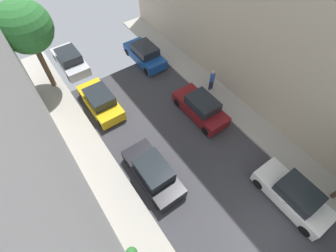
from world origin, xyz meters
TOP-DOWN VIEW (x-y plane):
  - ground at (0.00, 0.00)m, footprint 32.00×32.00m
  - sidewalk_right at (5.00, 0.00)m, footprint 2.00×44.00m
  - parked_car_left_3 at (-2.70, 6.32)m, footprint 1.78×4.20m
  - parked_car_left_4 at (-2.70, 13.08)m, footprint 1.78×4.20m
  - parked_car_left_5 at (-2.70, 18.63)m, footprint 1.78×4.20m
  - parked_car_right_1 at (2.70, 0.85)m, footprint 1.78×4.20m
  - parked_car_right_2 at (2.70, 8.52)m, footprint 1.78×4.20m
  - parked_car_right_3 at (2.70, 15.78)m, footprint 1.78×4.20m
  - pedestrian at (4.91, 9.93)m, footprint 0.40×0.36m
  - street_tree_0 at (-4.71, 17.32)m, footprint 3.35×3.35m

SIDE VIEW (x-z plane):
  - ground at x=0.00m, z-range 0.00..0.00m
  - sidewalk_right at x=5.00m, z-range 0.00..0.15m
  - parked_car_left_3 at x=-2.70m, z-range -0.06..1.50m
  - parked_car_left_4 at x=-2.70m, z-range -0.06..1.50m
  - parked_car_left_5 at x=-2.70m, z-range -0.06..1.50m
  - parked_car_right_1 at x=2.70m, z-range -0.06..1.50m
  - parked_car_right_2 at x=2.70m, z-range -0.06..1.50m
  - parked_car_right_3 at x=2.70m, z-range -0.06..1.50m
  - pedestrian at x=4.91m, z-range 0.21..1.93m
  - street_tree_0 at x=-4.71m, z-range 1.71..8.24m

